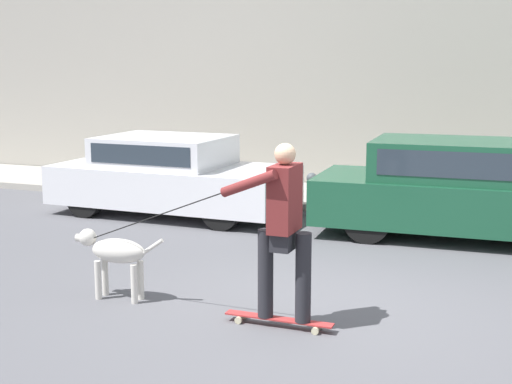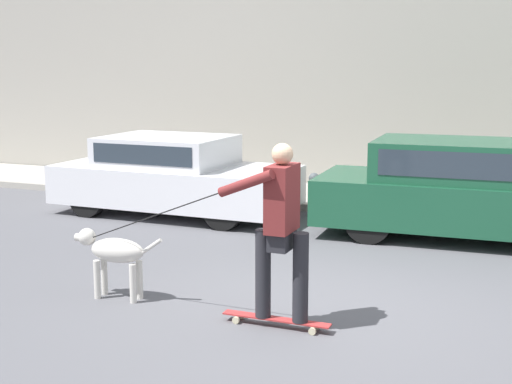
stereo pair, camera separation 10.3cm
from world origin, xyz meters
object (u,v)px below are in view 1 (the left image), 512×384
(dog, at_px, (115,253))
(fire_hydrant, at_px, (312,193))
(parked_car_0, at_px, (172,177))
(skateboarder, at_px, (283,225))
(parked_car_1, at_px, (471,191))

(dog, distance_m, fire_hydrant, 4.92)
(parked_car_0, xyz_separation_m, skateboarder, (3.44, -4.32, 0.38))
(parked_car_1, relative_size, fire_hydrant, 6.35)
(fire_hydrant, bearing_deg, skateboarder, -76.57)
(parked_car_0, relative_size, fire_hydrant, 5.59)
(parked_car_0, relative_size, parked_car_1, 0.88)
(parked_car_1, bearing_deg, parked_car_0, 178.00)
(skateboarder, bearing_deg, parked_car_0, -51.17)
(parked_car_0, bearing_deg, dog, -69.19)
(parked_car_0, bearing_deg, parked_car_1, 1.09)
(skateboarder, height_order, fire_hydrant, skateboarder)
(dog, relative_size, skateboarder, 0.38)
(skateboarder, bearing_deg, parked_car_1, -107.40)
(parked_car_1, bearing_deg, skateboarder, -109.70)
(parked_car_0, xyz_separation_m, fire_hydrant, (2.24, 0.70, -0.25))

